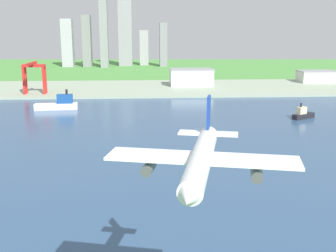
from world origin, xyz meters
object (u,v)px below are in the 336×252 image
(tugboat_small, at_px, (303,114))
(airplane_landing, at_px, (201,159))
(port_crane_red, at_px, (34,71))
(ferry_boat, at_px, (59,104))
(warehouse_main, at_px, (191,77))
(warehouse_annex, at_px, (317,76))

(tugboat_small, bearing_deg, airplane_landing, -115.30)
(port_crane_red, bearing_deg, ferry_boat, -62.62)
(port_crane_red, bearing_deg, warehouse_main, 19.16)
(ferry_boat, bearing_deg, port_crane_red, 117.38)
(port_crane_red, relative_size, warehouse_annex, 0.82)
(port_crane_red, height_order, warehouse_annex, port_crane_red)
(warehouse_annex, bearing_deg, port_crane_red, -166.24)
(warehouse_main, bearing_deg, tugboat_small, -70.40)
(ferry_boat, relative_size, warehouse_main, 0.72)
(ferry_boat, xyz_separation_m, warehouse_annex, (303.48, 161.53, 5.06))
(ferry_boat, height_order, warehouse_main, warehouse_main)
(warehouse_main, bearing_deg, airplane_landing, -96.47)
(tugboat_small, distance_m, warehouse_main, 201.90)
(airplane_landing, distance_m, warehouse_annex, 512.26)
(port_crane_red, bearing_deg, tugboat_small, -28.08)
(airplane_landing, distance_m, port_crane_red, 398.27)
(ferry_boat, bearing_deg, warehouse_main, 45.73)
(airplane_landing, relative_size, port_crane_red, 0.93)
(airplane_landing, height_order, warehouse_main, airplane_landing)
(airplane_landing, bearing_deg, ferry_boat, 105.79)
(ferry_boat, distance_m, warehouse_annex, 343.82)
(ferry_boat, height_order, port_crane_red, port_crane_red)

